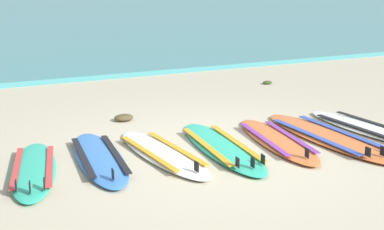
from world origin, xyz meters
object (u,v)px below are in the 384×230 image
(surfboard_3, at_px, (222,147))
(surfboard_1, at_px, (99,158))
(surfboard_5, at_px, (328,137))
(surfboard_6, at_px, (365,128))
(surfboard_2, at_px, (163,153))
(surfboard_4, at_px, (277,140))
(surfboard_0, at_px, (33,170))

(surfboard_3, bearing_deg, surfboard_1, 170.41)
(surfboard_3, distance_m, surfboard_5, 1.49)
(surfboard_1, relative_size, surfboard_6, 1.01)
(surfboard_2, bearing_deg, surfboard_6, -3.31)
(surfboard_3, height_order, surfboard_6, same)
(surfboard_4, bearing_deg, surfboard_2, 174.90)
(surfboard_1, xyz_separation_m, surfboard_4, (2.26, -0.30, 0.00))
(surfboard_0, height_order, surfboard_6, same)
(surfboard_4, relative_size, surfboard_6, 1.01)
(surfboard_0, bearing_deg, surfboard_6, -3.35)
(surfboard_0, xyz_separation_m, surfboard_4, (3.03, -0.23, -0.00))
(surfboard_0, distance_m, surfboard_4, 3.04)
(surfboard_2, distance_m, surfboard_3, 0.76)
(surfboard_3, relative_size, surfboard_5, 0.91)
(surfboard_5, bearing_deg, surfboard_3, 172.24)
(surfboard_1, xyz_separation_m, surfboard_3, (1.49, -0.25, 0.00))
(surfboard_3, relative_size, surfboard_4, 1.07)
(surfboard_2, distance_m, surfboard_4, 1.54)
(surfboard_0, relative_size, surfboard_3, 0.88)
(surfboard_1, bearing_deg, surfboard_6, -5.17)
(surfboard_1, distance_m, surfboard_5, 2.99)
(surfboard_2, xyz_separation_m, surfboard_6, (2.96, -0.17, -0.00))
(surfboard_3, xyz_separation_m, surfboard_5, (1.47, -0.20, -0.00))
(surfboard_0, height_order, surfboard_5, same)
(surfboard_2, bearing_deg, surfboard_0, 176.58)
(surfboard_3, bearing_deg, surfboard_2, 173.29)
(surfboard_6, bearing_deg, surfboard_3, 177.86)
(surfboard_1, relative_size, surfboard_3, 0.93)
(surfboard_3, distance_m, surfboard_6, 2.20)
(surfboard_4, distance_m, surfboard_5, 0.71)
(surfboard_5, bearing_deg, surfboard_6, 9.22)
(surfboard_3, height_order, surfboard_5, same)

